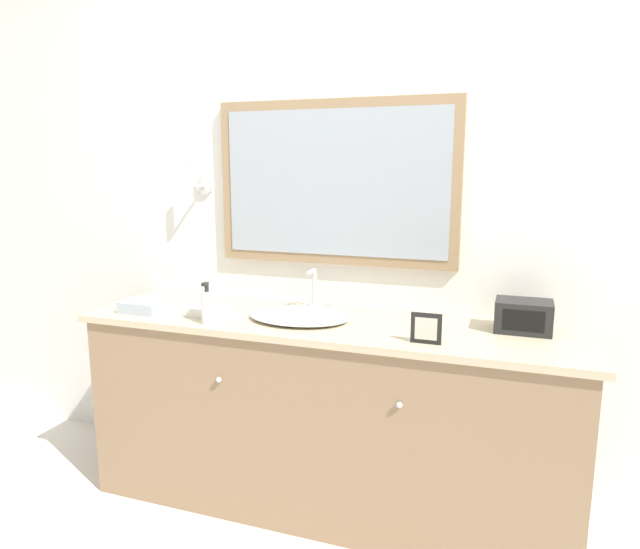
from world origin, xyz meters
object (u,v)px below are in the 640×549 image
at_px(appliance_box, 523,316).
at_px(picture_frame, 426,328).
at_px(sink_basin, 300,315).
at_px(soap_bottle, 207,307).

relative_size(appliance_box, picture_frame, 1.87).
distance_m(appliance_box, picture_frame, 0.45).
xyz_separation_m(sink_basin, appliance_box, (0.92, 0.12, 0.04)).
relative_size(soap_bottle, appliance_box, 0.82).
bearing_deg(picture_frame, soap_bottle, -177.97).
bearing_deg(appliance_box, sink_basin, -172.29).
xyz_separation_m(sink_basin, soap_bottle, (-0.34, -0.20, 0.05)).
xyz_separation_m(soap_bottle, picture_frame, (0.92, 0.03, -0.01)).
bearing_deg(appliance_box, soap_bottle, -165.69).
bearing_deg(sink_basin, picture_frame, -16.03).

